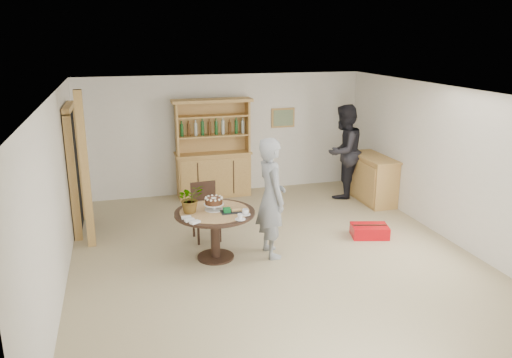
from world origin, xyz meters
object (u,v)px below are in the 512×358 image
object	(u,v)px
adult_person	(343,152)
teen_boy	(271,198)
dining_chair	(205,207)
sideboard	(373,179)
hutch	(213,164)
dining_table	(215,221)
red_suitcase	(370,231)

from	to	relation	value
adult_person	teen_boy	bearing A→B (deg)	12.62
dining_chair	teen_boy	world-z (taller)	teen_boy
sideboard	adult_person	xyz separation A→B (m)	(-0.47, 0.44, 0.49)
dining_chair	teen_boy	distance (m)	1.32
sideboard	adult_person	distance (m)	0.81
hutch	dining_table	size ratio (longest dim) A/B	1.70
hutch	adult_person	size ratio (longest dim) A/B	1.05
teen_boy	red_suitcase	xyz separation A→B (m)	(1.81, 0.22, -0.82)
teen_boy	hutch	bearing A→B (deg)	2.48
sideboard	hutch	bearing A→B (deg)	157.79
sideboard	red_suitcase	bearing A→B (deg)	-119.27
teen_boy	adult_person	size ratio (longest dim) A/B	0.95
dining_chair	red_suitcase	size ratio (longest dim) A/B	1.38
hutch	dining_table	distance (m)	3.09
dining_table	teen_boy	bearing A→B (deg)	-6.71
dining_table	red_suitcase	bearing A→B (deg)	2.49
hutch	red_suitcase	xyz separation A→B (m)	(2.10, -2.92, -0.59)
dining_table	adult_person	size ratio (longest dim) A/B	0.62
red_suitcase	teen_boy	bearing A→B (deg)	-158.36
dining_table	dining_chair	bearing A→B (deg)	90.33
hutch	dining_table	world-z (taller)	hutch
adult_person	red_suitcase	size ratio (longest dim) A/B	2.84
hutch	teen_boy	distance (m)	3.16
hutch	sideboard	distance (m)	3.29
sideboard	teen_boy	distance (m)	3.38
teen_boy	sideboard	bearing A→B (deg)	-58.13
sideboard	dining_chair	size ratio (longest dim) A/B	1.33
sideboard	dining_table	bearing A→B (deg)	-153.47
teen_boy	adult_person	world-z (taller)	adult_person
red_suitcase	hutch	bearing A→B (deg)	140.48
dining_table	adult_person	world-z (taller)	adult_person
red_suitcase	adult_person	bearing A→B (deg)	92.20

